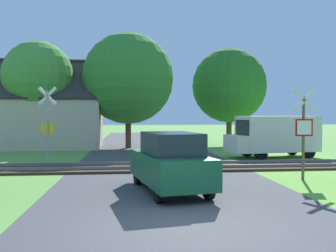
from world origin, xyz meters
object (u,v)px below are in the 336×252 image
object	(u,v)px
tree_right	(229,86)
parked_car	(170,162)
stop_sign_near	(304,129)
tree_left	(38,76)
house	(46,120)
crossing_sign_far	(47,122)
mail_truck	(275,135)
tree_center	(128,79)

from	to	relation	value
tree_right	parked_car	world-z (taller)	tree_right
tree_right	stop_sign_near	bearing A→B (deg)	-95.46
tree_left	parked_car	xyz separation A→B (m)	(7.31, -14.88, -4.00)
house	parked_car	distance (m)	17.75
crossing_sign_far	parked_car	world-z (taller)	crossing_sign_far
crossing_sign_far	mail_truck	distance (m)	11.80
house	tree_right	world-z (taller)	tree_right
stop_sign_near	tree_left	bearing A→B (deg)	-41.56
house	mail_truck	size ratio (longest dim) A/B	1.61
stop_sign_near	tree_right	bearing A→B (deg)	-89.20
crossing_sign_far	parked_car	bearing A→B (deg)	-48.94
stop_sign_near	tree_center	size ratio (longest dim) A/B	0.40
tree_center	crossing_sign_far	bearing A→B (deg)	-114.61
tree_right	tree_left	bearing A→B (deg)	-172.38
stop_sign_near	tree_right	size ratio (longest dim) A/B	0.44
stop_sign_near	tree_center	world-z (taller)	tree_center
mail_truck	parked_car	bearing A→B (deg)	132.87
stop_sign_near	tree_center	xyz separation A→B (m)	(-6.16, 13.83, 3.04)
tree_center	house	bearing A→B (deg)	170.58
crossing_sign_far	stop_sign_near	bearing A→B (deg)	-24.10
mail_truck	parked_car	world-z (taller)	mail_truck
tree_left	tree_right	world-z (taller)	tree_right
tree_left	mail_truck	xyz separation A→B (m)	(13.94, -6.44, -3.66)
mail_truck	crossing_sign_far	bearing A→B (deg)	87.89
tree_right	parked_car	xyz separation A→B (m)	(-6.33, -16.71, -3.64)
crossing_sign_far	house	size ratio (longest dim) A/B	0.44
crossing_sign_far	tree_center	xyz separation A→B (m)	(3.77, 8.24, 2.87)
tree_right	mail_truck	distance (m)	8.90
tree_right	crossing_sign_far	bearing A→B (deg)	-139.67
mail_truck	stop_sign_near	bearing A→B (deg)	156.92
stop_sign_near	tree_left	size ratio (longest dim) A/B	0.45
tree_center	mail_truck	world-z (taller)	tree_center
house	tree_center	bearing A→B (deg)	-11.00
house	tree_right	size ratio (longest dim) A/B	1.12
mail_truck	parked_car	xyz separation A→B (m)	(-6.63, -8.44, -0.34)
stop_sign_near	tree_left	distance (m)	18.40
tree_right	tree_center	bearing A→B (deg)	-169.31
tree_right	tree_center	xyz separation A→B (m)	(-7.62, -1.44, 0.32)
house	parked_car	bearing A→B (deg)	-67.96
crossing_sign_far	tree_left	distance (m)	8.67
stop_sign_near	mail_truck	size ratio (longest dim) A/B	0.63
stop_sign_near	house	size ratio (longest dim) A/B	0.39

